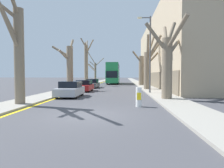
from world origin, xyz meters
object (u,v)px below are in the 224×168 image
Objects in this scene: parked_car_0 at (70,89)px; street_tree_left_3 at (95,71)px; street_tree_left_0 at (16,48)px; double_decker_bus at (113,72)px; street_tree_left_2 at (86,63)px; lamp_post at (149,51)px; traffic_bollard at (139,97)px; street_tree_right_1 at (148,65)px; parked_car_2 at (92,84)px; street_tree_left_1 at (69,66)px; parked_car_1 at (84,86)px; street_tree_right_0 at (167,61)px; street_tree_right_2 at (142,69)px.

street_tree_left_3 is at bearing 94.10° from parked_car_0.
double_decker_bus is at bearing 82.52° from street_tree_left_0.
street_tree_left_0 is 32.95m from double_decker_bus.
street_tree_left_2 reaches higher than double_decker_bus.
traffic_bollard is at bearing -101.04° from lamp_post.
street_tree_right_1 is at bearing 83.60° from lamp_post.
parked_car_2 is at bearing 90.00° from parked_car_0.
parked_car_1 is at bearing -25.06° from street_tree_left_1.
traffic_bollard is (7.67, -12.32, -2.43)m from street_tree_left_1.
street_tree_left_3 is at bearing 151.52° from double_decker_bus.
street_tree_left_2 is at bearing -89.51° from street_tree_left_3.
street_tree_left_1 is at bearing 90.67° from street_tree_left_0.
street_tree_left_0 is at bearing -124.58° from street_tree_right_1.
parked_car_0 reaches higher than traffic_bollard.
parked_car_1 is 0.50× the size of lamp_post.
parked_car_0 is (2.02, -7.07, -2.38)m from street_tree_left_1.
street_tree_left_1 is at bearing 158.83° from lamp_post.
parked_car_0 is 3.32× the size of traffic_bollard.
street_tree_right_0 is 0.77× the size of lamp_post.
street_tree_right_2 is (10.08, 0.95, -1.19)m from street_tree_left_2.
street_tree_left_1 is 20.69m from double_decker_bus.
double_decker_bus is at bearing 101.68° from lamp_post.
street_tree_left_1 is 11.42m from street_tree_left_2.
street_tree_left_3 is 1.94× the size of parked_car_1.
street_tree_right_2 is (10.07, 12.32, -0.03)m from street_tree_left_1.
street_tree_right_0 is 5.10× the size of traffic_bollard.
street_tree_right_2 is 21.12m from parked_car_0.
street_tree_right_1 is 0.61× the size of double_decker_bus.
parked_car_1 is at bearing 80.75° from street_tree_left_0.
street_tree_left_3 is 35.93m from traffic_bollard.
street_tree_right_1 reaches higher than parked_car_0.
traffic_bollard is (-2.31, -14.12, -2.63)m from street_tree_right_1.
street_tree_left_2 reaches higher than parked_car_1.
lamp_post is (4.93, -23.83, 1.90)m from double_decker_bus.
street_tree_left_2 is at bearing 99.40° from parked_car_1.
street_tree_left_2 is 10.20m from street_tree_right_2.
parked_car_0 is 0.99× the size of parked_car_1.
traffic_bollard is at bearing -99.27° from street_tree_right_1.
street_tree_left_2 is 2.18× the size of parked_car_0.
traffic_bollard is at bearing -95.57° from street_tree_right_2.
traffic_bollard is at bearing -72.03° from street_tree_left_2.
street_tree_right_0 is (10.21, -31.53, -0.02)m from street_tree_left_3.
street_tree_right_2 is 0.54× the size of double_decker_bus.
double_decker_bus reaches higher than parked_car_2.
street_tree_left_2 is (-0.16, 23.82, 0.59)m from street_tree_left_0.
parked_car_1 is (1.88, 11.51, -2.97)m from street_tree_left_0.
parked_car_1 is 3.34× the size of traffic_bollard.
street_tree_left_1 is at bearing -129.26° from street_tree_right_2.
parked_car_2 is at bearing 119.35° from street_tree_right_0.
traffic_bollard is at bearing 1.00° from street_tree_left_0.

